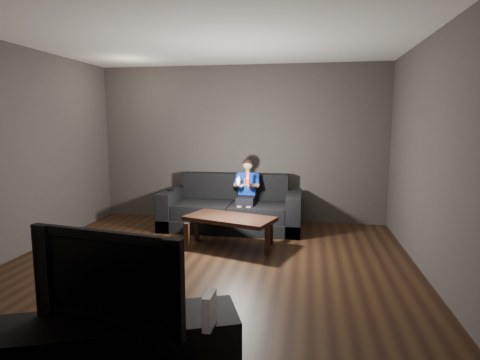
% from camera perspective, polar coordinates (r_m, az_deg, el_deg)
% --- Properties ---
extents(floor, '(5.00, 5.00, 0.00)m').
position_cam_1_polar(floor, '(4.88, -4.91, -12.47)').
color(floor, black).
rests_on(floor, ground).
extents(back_wall, '(5.00, 0.04, 2.70)m').
position_cam_1_polar(back_wall, '(7.03, 0.09, 5.15)').
color(back_wall, '#413D39').
rests_on(back_wall, ground).
extents(front_wall, '(5.00, 0.04, 2.70)m').
position_cam_1_polar(front_wall, '(2.27, -21.32, -1.68)').
color(front_wall, '#413D39').
rests_on(front_wall, ground).
extents(left_wall, '(0.04, 5.00, 2.70)m').
position_cam_1_polar(left_wall, '(5.75, -30.01, 3.40)').
color(left_wall, '#413D39').
rests_on(left_wall, ground).
extents(right_wall, '(0.04, 5.00, 2.70)m').
position_cam_1_polar(right_wall, '(4.63, 26.41, 2.76)').
color(right_wall, '#413D39').
rests_on(right_wall, ground).
extents(ceiling, '(5.00, 5.00, 0.02)m').
position_cam_1_polar(ceiling, '(4.67, -5.33, 20.26)').
color(ceiling, silver).
rests_on(ceiling, back_wall).
extents(sofa, '(2.25, 0.97, 0.87)m').
position_cam_1_polar(sofa, '(6.57, -1.18, -4.46)').
color(sofa, black).
rests_on(sofa, floor).
extents(child, '(0.41, 0.50, 1.00)m').
position_cam_1_polar(child, '(6.38, 0.95, -1.04)').
color(child, black).
rests_on(child, sofa).
extents(wii_remote_red, '(0.05, 0.07, 0.18)m').
position_cam_1_polar(wii_remote_red, '(5.96, 1.12, 0.18)').
color(wii_remote_red, red).
rests_on(wii_remote_red, child).
extents(nunchuk_white, '(0.07, 0.10, 0.16)m').
position_cam_1_polar(nunchuk_white, '(5.99, -0.25, -0.07)').
color(nunchuk_white, white).
rests_on(nunchuk_white, child).
extents(wii_remote_black, '(0.05, 0.14, 0.03)m').
position_cam_1_polar(wii_remote_black, '(6.69, -9.87, -1.37)').
color(wii_remote_black, black).
rests_on(wii_remote_black, sofa).
extents(coffee_table, '(1.33, 0.94, 0.44)m').
position_cam_1_polar(coffee_table, '(5.55, -1.46, -5.82)').
color(coffee_table, black).
rests_on(coffee_table, floor).
extents(media_console, '(1.52, 0.92, 0.52)m').
position_cam_1_polar(media_console, '(2.83, -16.71, -23.17)').
color(media_console, black).
rests_on(media_console, floor).
extents(tv, '(1.02, 0.31, 0.58)m').
position_cam_1_polar(tv, '(2.59, -17.22, -12.61)').
color(tv, black).
rests_on(tv, media_console).
extents(wii_console, '(0.05, 0.16, 0.21)m').
position_cam_1_polar(wii_console, '(2.47, -4.37, -18.01)').
color(wii_console, white).
rests_on(wii_console, media_console).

